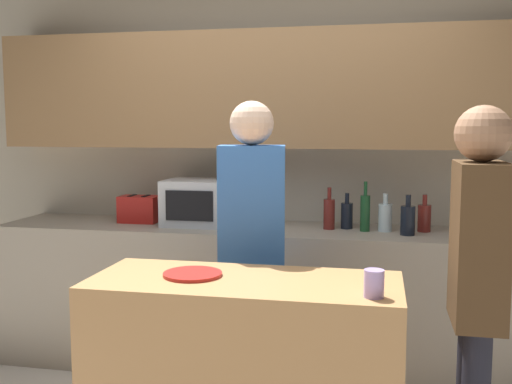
{
  "coord_description": "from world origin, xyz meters",
  "views": [
    {
      "loc": [
        0.66,
        -2.35,
        1.6
      ],
      "look_at": [
        0.11,
        0.36,
        1.29
      ],
      "focal_mm": 42.0,
      "sensor_mm": 36.0,
      "label": 1
    }
  ],
  "objects": [
    {
      "name": "back_wall",
      "position": [
        0.0,
        1.66,
        1.54
      ],
      "size": [
        6.4,
        0.4,
        2.7
      ],
      "color": "#B2A893",
      "rests_on": "ground_plane"
    },
    {
      "name": "back_counter",
      "position": [
        0.0,
        1.39,
        0.47
      ],
      "size": [
        3.6,
        0.62,
        0.94
      ],
      "color": "gray",
      "rests_on": "ground_plane"
    },
    {
      "name": "kitchen_island",
      "position": [
        0.11,
        0.11,
        0.47
      ],
      "size": [
        1.34,
        0.56,
        0.94
      ],
      "color": "#B27F4C",
      "rests_on": "ground_plane"
    },
    {
      "name": "microwave",
      "position": [
        -0.46,
        1.43,
        1.09
      ],
      "size": [
        0.52,
        0.39,
        0.3
      ],
      "color": "#B7BABC",
      "rests_on": "back_counter"
    },
    {
      "name": "toaster",
      "position": [
        -0.92,
        1.44,
        1.03
      ],
      "size": [
        0.26,
        0.16,
        0.18
      ],
      "color": "#B21E19",
      "rests_on": "back_counter"
    },
    {
      "name": "bottle_0",
      "position": [
        0.36,
        1.42,
        1.04
      ],
      "size": [
        0.07,
        0.07,
        0.27
      ],
      "color": "maroon",
      "rests_on": "back_counter"
    },
    {
      "name": "bottle_1",
      "position": [
        0.47,
        1.47,
        1.03
      ],
      "size": [
        0.08,
        0.08,
        0.23
      ],
      "color": "black",
      "rests_on": "back_counter"
    },
    {
      "name": "bottle_2",
      "position": [
        0.59,
        1.39,
        1.06
      ],
      "size": [
        0.06,
        0.06,
        0.31
      ],
      "color": "#194723",
      "rests_on": "back_counter"
    },
    {
      "name": "bottle_3",
      "position": [
        0.71,
        1.42,
        1.03
      ],
      "size": [
        0.08,
        0.08,
        0.24
      ],
      "color": "silver",
      "rests_on": "back_counter"
    },
    {
      "name": "bottle_4",
      "position": [
        0.84,
        1.31,
        1.03
      ],
      "size": [
        0.09,
        0.09,
        0.24
      ],
      "color": "black",
      "rests_on": "back_counter"
    },
    {
      "name": "bottle_5",
      "position": [
        0.95,
        1.45,
        1.03
      ],
      "size": [
        0.08,
        0.08,
        0.23
      ],
      "color": "maroon",
      "rests_on": "back_counter"
    },
    {
      "name": "plate_on_island",
      "position": [
        -0.13,
        0.11,
        0.95
      ],
      "size": [
        0.26,
        0.26,
        0.01
      ],
      "color": "red",
      "rests_on": "kitchen_island"
    },
    {
      "name": "cup_0",
      "position": [
        0.66,
        -0.06,
        0.99
      ],
      "size": [
        0.08,
        0.08,
        0.11
      ],
      "color": "#B297DE",
      "rests_on": "kitchen_island"
    },
    {
      "name": "person_left",
      "position": [
        1.06,
        0.1,
        1.0
      ],
      "size": [
        0.22,
        0.34,
        1.68
      ],
      "rotation": [
        0.0,
        0.0,
        1.56
      ],
      "color": "black",
      "rests_on": "ground_plane"
    },
    {
      "name": "person_center",
      "position": [
        0.03,
        0.65,
        1.03
      ],
      "size": [
        0.36,
        0.24,
        1.72
      ],
      "rotation": [
        0.0,
        0.0,
        -2.99
      ],
      "color": "black",
      "rests_on": "ground_plane"
    }
  ]
}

